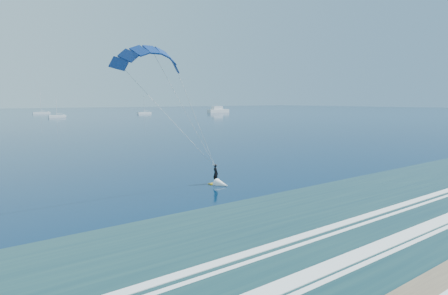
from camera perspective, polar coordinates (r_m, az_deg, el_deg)
kitesurfer_rig at (r=36.79m, az=-5.38°, el=4.73°), size 14.07×5.75×14.12m
motor_yacht at (r=272.90m, az=-0.87°, el=5.36°), size 15.90×4.24×6.45m
sailboat_2 at (r=214.24m, az=-22.77°, el=4.14°), size 7.86×2.40×11.02m
sailboat_3 at (r=272.14m, az=-24.67°, el=4.51°), size 9.84×2.40×13.23m
sailboat_4 at (r=250.48m, az=-11.33°, el=4.85°), size 8.66×2.40×11.82m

